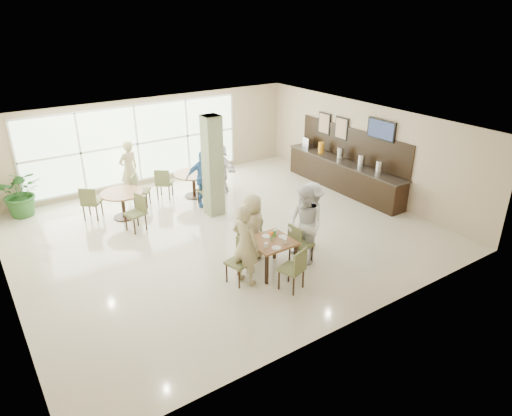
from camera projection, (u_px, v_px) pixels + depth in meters
ground at (224, 233)px, 11.85m from camera, size 10.00×10.00×0.00m
room_shell at (222, 171)px, 11.15m from camera, size 10.00×10.00×10.00m
window_bank at (137, 144)px, 14.39m from camera, size 7.00×0.04×7.00m
column at (213, 166)px, 12.39m from camera, size 0.45×0.45×2.80m
main_table at (271, 245)px, 9.91m from camera, size 0.91×0.91×0.75m
round_table_left at (122, 198)px, 12.47m from camera, size 1.15×1.15×0.75m
round_table_right at (194, 178)px, 13.88m from camera, size 1.18×1.18×0.75m
chairs_main_table at (270, 253)px, 9.95m from camera, size 2.13×2.15×0.95m
chairs_table_left at (123, 202)px, 12.51m from camera, size 2.06×2.01×0.95m
chairs_table_right at (194, 182)px, 13.91m from camera, size 2.17×1.80×0.95m
tabletop_clutter at (274, 238)px, 9.84m from camera, size 0.71×0.75×0.21m
buffet_counter at (344, 173)px, 14.41m from camera, size 0.64×4.70×1.95m
wall_tv at (381, 130)px, 13.04m from camera, size 0.06×1.00×0.58m
framed_art_a at (341, 128)px, 14.38m from camera, size 0.05×0.55×0.70m
framed_art_b at (324, 123)px, 14.98m from camera, size 0.05×0.55×0.70m
potted_plant at (21, 193)px, 12.57m from camera, size 1.56×1.56×1.36m
teen_left at (246, 245)px, 9.41m from camera, size 0.62×0.76×1.79m
teen_far at (253, 227)px, 10.42m from camera, size 0.82×0.55×1.56m
teen_right at (305, 225)px, 10.18m from camera, size 0.70×0.90×1.83m
teen_standing at (311, 216)px, 10.84m from camera, size 1.17×1.21×1.66m
adult_a at (203, 179)px, 13.13m from camera, size 1.13×0.91×1.68m
adult_b at (220, 168)px, 14.22m from camera, size 1.03×1.54×1.53m
adult_standing at (129, 169)px, 13.76m from camera, size 0.73×0.57×1.76m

